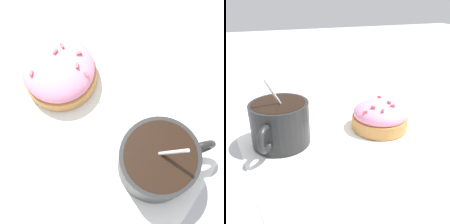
% 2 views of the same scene
% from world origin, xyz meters
% --- Properties ---
extents(ground_plane, '(3.00, 3.00, 0.00)m').
position_xyz_m(ground_plane, '(0.00, 0.00, 0.00)').
color(ground_plane, '#B2B2B7').
extents(paper_napkin, '(0.34, 0.33, 0.00)m').
position_xyz_m(paper_napkin, '(0.00, 0.00, 0.00)').
color(paper_napkin, white).
rests_on(paper_napkin, ground_plane).
extents(coffee_cup, '(0.09, 0.11, 0.12)m').
position_xyz_m(coffee_cup, '(-0.09, -0.00, 0.04)').
color(coffee_cup, black).
rests_on(coffee_cup, paper_napkin).
extents(frosted_pastry, '(0.10, 0.10, 0.05)m').
position_xyz_m(frosted_pastry, '(0.09, -0.01, 0.03)').
color(frosted_pastry, '#C18442').
rests_on(frosted_pastry, paper_napkin).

